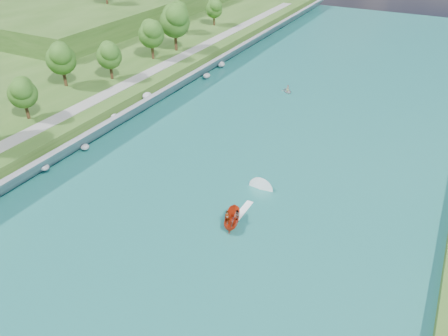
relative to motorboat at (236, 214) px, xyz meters
The scene contains 8 objects.
ground 9.06m from the motorboat, 114.09° to the right, with size 260.00×260.00×0.00m, color #2D5119.
river_water 12.35m from the motorboat, 107.38° to the left, with size 55.00×240.00×0.10m, color #185E58.
berm_west 54.96m from the motorboat, 167.64° to the left, with size 45.00×240.00×3.50m, color #2D5119.
ridge_west 122.35m from the motorboat, 134.81° to the left, with size 60.00×120.00×9.00m, color #2D5119.
riprap_bank 31.38m from the motorboat, 160.34° to the left, with size 4.52×236.00×4.13m.
riverside_path 38.14m from the motorboat, 161.99° to the left, with size 3.00×200.00×0.10m, color gray.
motorboat is the anchor object (origin of this frame).
raft 44.03m from the motorboat, 102.56° to the left, with size 3.33×3.42×1.50m.
Camera 1 is at (22.72, -30.80, 34.52)m, focal length 35.00 mm.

